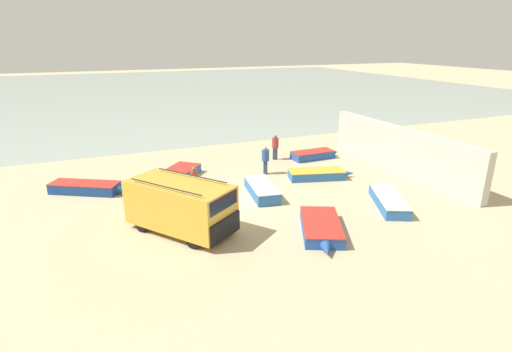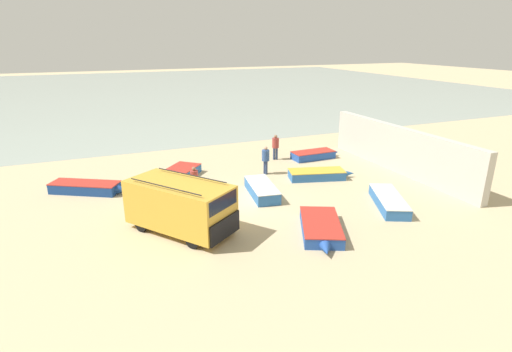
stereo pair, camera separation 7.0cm
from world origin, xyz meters
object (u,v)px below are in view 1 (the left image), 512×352
Objects in this scene: fisherman_1 at (265,158)px; fishing_rowboat_2 at (88,188)px; fishing_rowboat_4 at (261,189)px; fishing_rowboat_1 at (177,175)px; fisherman_2 at (194,179)px; fisherman_0 at (275,145)px; fishing_rowboat_5 at (321,228)px; fishing_rowboat_0 at (318,174)px; parked_van at (181,205)px; fishing_rowboat_3 at (388,200)px; fishing_rowboat_6 at (314,155)px.

fishing_rowboat_2 is at bearing -13.04° from fisherman_1.
fisherman_1 is at bearing -19.37° from fishing_rowboat_4.
fisherman_2 is (0.34, -3.12, 0.72)m from fishing_rowboat_1.
fisherman_2 is (-5.06, -1.89, -0.10)m from fisherman_1.
fishing_rowboat_4 is 6.84m from fisherman_0.
fisherman_0 is at bearing -23.35° from fishing_rowboat_4.
fishing_rowboat_5 is at bearing 3.44° from fisherman_0.
fishing_rowboat_1 is at bearing 173.04° from fishing_rowboat_0.
fishing_rowboat_4 is at bearing 53.63° from fisherman_1.
fisherman_1 is at bearing -17.52° from fisherman_0.
fishing_rowboat_3 is at bearing 47.14° from parked_van.
fisherman_1 is at bearing 94.83° from parked_van.
fisherman_0 is at bearing -134.59° from fisherman_1.
fishing_rowboat_4 is (8.82, -3.95, 0.03)m from fishing_rowboat_2.
fishing_rowboat_3 is 1.08× the size of fishing_rowboat_4.
parked_van is 2.83× the size of fisherman_1.
fisherman_0 reaches higher than fishing_rowboat_3.
parked_van reaches higher than fisherman_0.
fishing_rowboat_6 is (6.32, 4.93, -0.04)m from fishing_rowboat_4.
fishing_rowboat_3 is at bearing -90.57° from fishing_rowboat_1.
fishing_rowboat_3 is 6.71m from fishing_rowboat_4.
fishing_rowboat_1 is 12.36m from fishing_rowboat_3.
parked_van reaches higher than fishing_rowboat_6.
fishing_rowboat_3 is 10.26m from fisherman_2.
fishing_rowboat_1 is 2.34× the size of fisherman_1.
fishing_rowboat_2 is (-3.78, 6.68, -0.96)m from parked_van.
fishing_rowboat_6 is at bearing -43.40° from fishing_rowboat_4.
fishing_rowboat_0 is 2.31× the size of fisherman_1.
fishing_rowboat_3 is at bearing 1.08° from fishing_rowboat_2.
fishing_rowboat_1 is 5.07m from fishing_rowboat_2.
fisherman_1 is at bearing -159.88° from fishing_rowboat_6.
fishing_rowboat_6 is at bearing 33.77° from fishing_rowboat_2.
fisherman_0 is at bearing 38.37° from fishing_rowboat_2.
fisherman_2 is (1.62, 3.93, -0.26)m from parked_van.
fishing_rowboat_2 is at bearing 86.47° from fishing_rowboat_3.
fishing_rowboat_0 is at bearing 75.60° from parked_van.
fishing_rowboat_4 is at bearing 82.17° from parked_van.
fishing_rowboat_6 is 5.08m from fisherman_1.
parked_van is 10.58m from fishing_rowboat_3.
fishing_rowboat_6 is at bearing -45.17° from fishing_rowboat_1.
fisherman_0 reaches higher than fishing_rowboat_6.
fishing_rowboat_6 is (15.13, 0.98, -0.02)m from fishing_rowboat_2.
parked_van is 1.25× the size of fishing_rowboat_4.
parked_van is at bearing -26.80° from fisherman_0.
fisherman_0 reaches higher than fishing_rowboat_5.
parked_van is 1.23× the size of fishing_rowboat_0.
parked_van is 10.10m from fishing_rowboat_0.
fishing_rowboat_1 is at bearing 49.54° from fishing_rowboat_4.
fisherman_1 is 5.41m from fisherman_2.
parked_van reaches higher than fisherman_2.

